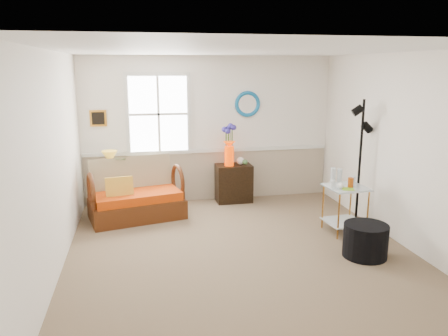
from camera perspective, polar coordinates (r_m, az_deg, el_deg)
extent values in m
cube|color=brown|center=(5.89, 2.21, -11.02)|extent=(4.50, 5.00, 0.01)
cube|color=white|center=(5.38, 2.46, 15.16)|extent=(4.50, 5.00, 0.01)
cube|color=white|center=(7.91, -1.94, 5.04)|extent=(4.50, 0.01, 2.60)
cube|color=white|center=(3.20, 12.97, -7.40)|extent=(4.50, 0.01, 2.60)
cube|color=white|center=(5.43, -21.42, 0.44)|extent=(0.01, 5.00, 2.60)
cube|color=white|center=(6.40, 22.33, 2.15)|extent=(0.01, 5.00, 2.60)
cube|color=tan|center=(8.05, -1.87, -0.98)|extent=(4.46, 0.02, 0.90)
cube|color=silver|center=(7.94, -1.88, 2.29)|extent=(4.46, 0.04, 0.06)
cube|color=orange|center=(7.78, -16.11, 6.26)|extent=(0.28, 0.03, 0.28)
torus|color=#0E72A0|center=(7.98, 3.07, 8.35)|extent=(0.47, 0.07, 0.47)
imported|color=#426B37|center=(7.48, -13.68, -0.30)|extent=(0.35, 0.38, 0.29)
cylinder|color=black|center=(5.99, 17.99, -9.00)|extent=(0.66, 0.66, 0.44)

